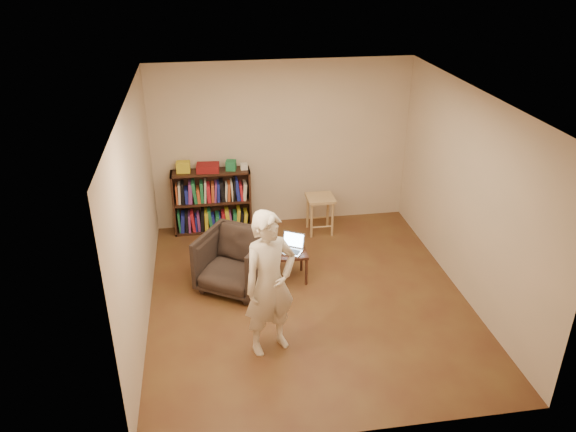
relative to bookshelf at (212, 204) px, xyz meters
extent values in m
plane|color=#4E2619|center=(1.13, -2.09, -0.44)|extent=(4.50, 4.50, 0.00)
plane|color=silver|center=(1.13, -2.09, 2.16)|extent=(4.50, 4.50, 0.00)
plane|color=#BBA68D|center=(1.13, 0.16, 0.86)|extent=(4.00, 0.00, 4.00)
plane|color=#BBA68D|center=(-0.87, -2.09, 0.86)|extent=(0.00, 4.50, 4.50)
plane|color=#BBA68D|center=(3.13, -2.09, 0.86)|extent=(0.00, 4.50, 4.50)
cube|color=black|center=(-0.58, -0.01, 0.06)|extent=(0.03, 0.30, 1.00)
cube|color=black|center=(0.59, -0.01, 0.06)|extent=(0.03, 0.30, 1.00)
cube|color=black|center=(0.00, 0.13, 0.06)|extent=(1.20, 0.02, 1.00)
cube|color=black|center=(0.00, -0.01, -0.42)|extent=(1.20, 0.30, 0.03)
cube|color=black|center=(0.00, -0.01, 0.06)|extent=(1.14, 0.30, 0.03)
cube|color=black|center=(0.00, -0.01, 0.55)|extent=(1.20, 0.30, 0.03)
cube|color=gold|center=(-0.40, 0.01, 0.64)|extent=(0.21, 0.16, 0.16)
cube|color=maroon|center=(-0.03, -0.01, 0.62)|extent=(0.36, 0.27, 0.11)
cube|color=#1D7041|center=(0.32, 0.00, 0.63)|extent=(0.17, 0.17, 0.15)
cube|color=beige|center=(0.52, -0.01, 0.60)|extent=(0.11, 0.11, 0.09)
cube|color=#A47B4F|center=(1.65, -0.34, 0.14)|extent=(0.42, 0.42, 0.04)
cylinder|color=#A47B4F|center=(1.48, -0.50, -0.16)|extent=(0.04, 0.04, 0.56)
cylinder|color=#A47B4F|center=(1.81, -0.50, -0.16)|extent=(0.04, 0.04, 0.56)
cylinder|color=#A47B4F|center=(1.48, -0.17, -0.16)|extent=(0.04, 0.04, 0.56)
cylinder|color=#A47B4F|center=(1.81, -0.17, -0.16)|extent=(0.04, 0.04, 0.56)
imported|color=#2F241F|center=(0.22, -1.70, -0.05)|extent=(1.15, 1.15, 0.77)
cube|color=black|center=(0.98, -1.62, -0.03)|extent=(0.42, 0.42, 0.04)
cylinder|color=black|center=(0.80, -1.80, -0.24)|extent=(0.04, 0.04, 0.39)
cylinder|color=black|center=(1.16, -1.80, -0.24)|extent=(0.04, 0.04, 0.39)
cylinder|color=black|center=(0.80, -1.43, -0.24)|extent=(0.04, 0.04, 0.39)
cylinder|color=black|center=(1.16, -1.43, -0.24)|extent=(0.04, 0.04, 0.39)
cube|color=#AFB0B4|center=(0.97, -1.64, 0.00)|extent=(0.37, 0.34, 0.02)
cube|color=black|center=(0.97, -1.64, 0.01)|extent=(0.28, 0.23, 0.00)
cube|color=#AFB0B4|center=(1.04, -1.52, 0.11)|extent=(0.30, 0.21, 0.21)
cube|color=#B6DFFF|center=(1.04, -1.52, 0.11)|extent=(0.26, 0.18, 0.17)
imported|color=beige|center=(0.53, -3.00, 0.41)|extent=(0.72, 0.61, 1.69)
camera|label=1|loc=(-0.06, -8.02, 3.71)|focal=35.00mm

